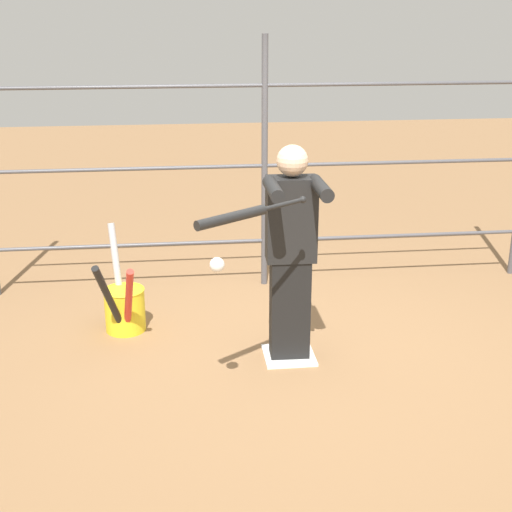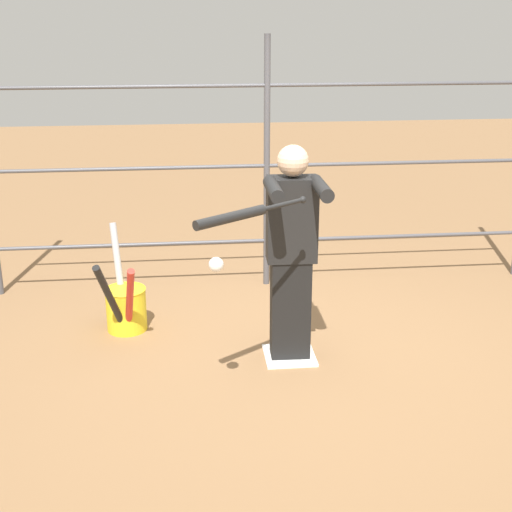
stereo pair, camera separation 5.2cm
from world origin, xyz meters
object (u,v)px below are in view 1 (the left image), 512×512
Objects in this scene: bat_bucket at (124,306)px; baseball_bat_swinging at (241,215)px; batter at (291,248)px; softball_in_flight at (217,265)px.

baseball_bat_swinging is at bearing 122.02° from bat_bucket.
batter reaches higher than bat_bucket.
softball_in_flight is 1.87m from bat_bucket.
batter is 1.63m from bat_bucket.
baseball_bat_swinging is 8.10× the size of softball_in_flight.
batter is at bearing -120.76° from baseball_bat_swinging.
bat_bucket is (1.33, -0.65, -0.69)m from batter.
bat_bucket is at bearing -57.98° from baseball_bat_swinging.
baseball_bat_swinging is 0.87× the size of bat_bucket.
baseball_bat_swinging is 0.35m from softball_in_flight.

